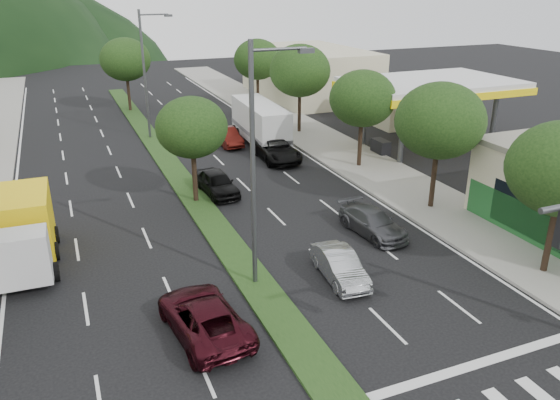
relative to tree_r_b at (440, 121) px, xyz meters
name	(u,v)px	position (x,y,z in m)	size (l,w,h in m)	color
sidewalk_right	(332,146)	(0.50, 13.00, -4.96)	(5.00, 90.00, 0.15)	gray
median	(162,154)	(-12.00, 16.00, -4.98)	(1.60, 56.00, 0.12)	black
gas_canopy	(431,88)	(7.00, 10.00, -0.39)	(12.20, 8.20, 5.25)	silver
bldg_right_far	(309,73)	(7.50, 32.00, -2.44)	(10.00, 16.00, 5.20)	beige
tree_r_b	(440,121)	(0.00, 0.00, 0.00)	(4.80, 4.80, 6.94)	black
tree_r_c	(362,99)	(0.00, 8.00, -0.29)	(4.40, 4.40, 6.48)	black
tree_r_d	(300,71)	(0.00, 18.00, 0.14)	(5.00, 5.00, 7.17)	black
tree_r_e	(257,59)	(0.00, 28.00, -0.14)	(4.60, 4.60, 6.71)	black
tree_med_near	(192,128)	(-12.00, 6.00, -0.61)	(4.00, 4.00, 6.02)	black
tree_med_far	(125,59)	(-12.00, 32.00, -0.03)	(4.80, 4.80, 6.94)	black
streetlight_near	(258,157)	(-11.79, -4.00, 0.55)	(2.60, 0.25, 10.00)	#47494C
streetlight_mid	(147,69)	(-11.79, 21.00, 0.55)	(2.60, 0.25, 10.00)	#47494C
sedan_silver	(340,266)	(-8.53, -5.03, -4.40)	(1.34, 3.85, 1.27)	#9EA0A5
suv_maroon	(204,317)	(-14.91, -6.59, -4.34)	(2.30, 5.00, 1.39)	black
car_queue_a	(217,183)	(-10.50, 6.73, -4.32)	(1.70, 4.23, 1.44)	black
car_queue_b	(373,222)	(-4.82, -1.63, -4.41)	(1.76, 4.34, 1.26)	#494A4E
car_queue_c	(227,137)	(-6.74, 16.73, -4.37)	(1.42, 4.07, 1.34)	#50120D
car_queue_d	(276,150)	(-4.63, 11.73, -4.30)	(2.44, 5.29, 1.47)	black
box_truck	(26,232)	(-20.79, 1.85, -3.59)	(2.58, 6.26, 3.06)	silver
motorhome	(260,123)	(-4.24, 16.05, -3.33)	(3.00, 8.45, 3.20)	silver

